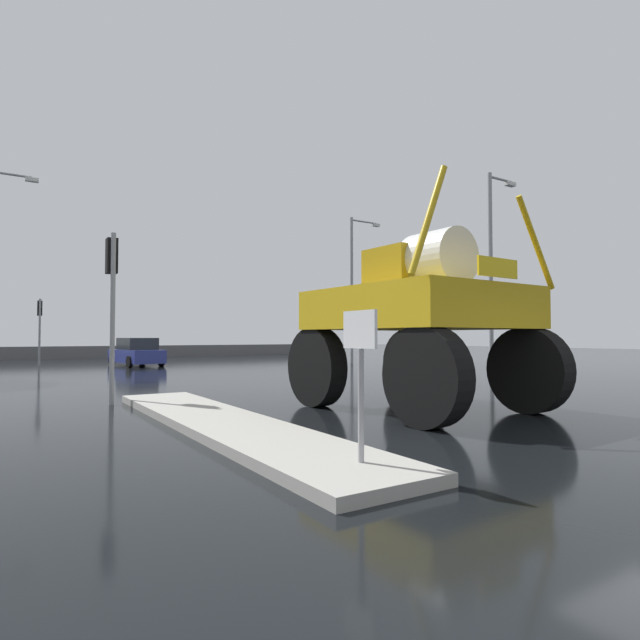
# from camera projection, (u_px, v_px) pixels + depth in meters

# --- Properties ---
(ground_plane) EXTENTS (120.00, 120.00, 0.00)m
(ground_plane) POSITION_uv_depth(u_px,v_px,m) (219.00, 372.00, 22.49)
(ground_plane) COLOR black
(median_island) EXTENTS (1.56, 9.26, 0.15)m
(median_island) POSITION_uv_depth(u_px,v_px,m) (224.00, 423.00, 8.84)
(median_island) COLOR #9E9B93
(median_island) RESTS_ON ground
(lane_arrow_sign) EXTENTS (0.07, 0.60, 1.74)m
(lane_arrow_sign) POSITION_uv_depth(u_px,v_px,m) (360.00, 357.00, 5.85)
(lane_arrow_sign) COLOR #99999E
(lane_arrow_sign) RESTS_ON median_island
(oversize_sprayer) EXTENTS (4.28, 5.30, 4.62)m
(oversize_sprayer) POSITION_uv_depth(u_px,v_px,m) (418.00, 317.00, 11.07)
(oversize_sprayer) COLOR black
(oversize_sprayer) RESTS_ON ground
(sedan_ahead) EXTENTS (2.32, 4.30, 1.52)m
(sedan_ahead) POSITION_uv_depth(u_px,v_px,m) (137.00, 353.00, 27.60)
(sedan_ahead) COLOR navy
(sedan_ahead) RESTS_ON ground
(traffic_signal_near_left) EXTENTS (0.24, 0.54, 4.03)m
(traffic_signal_near_left) POSITION_uv_depth(u_px,v_px,m) (112.00, 280.00, 12.03)
(traffic_signal_near_left) COLOR gray
(traffic_signal_near_left) RESTS_ON ground
(traffic_signal_near_right) EXTENTS (0.24, 0.54, 3.60)m
(traffic_signal_near_right) POSITION_uv_depth(u_px,v_px,m) (425.00, 306.00, 17.45)
(traffic_signal_near_right) COLOR gray
(traffic_signal_near_right) RESTS_ON ground
(traffic_signal_far_left) EXTENTS (0.24, 0.55, 3.70)m
(traffic_signal_far_left) POSITION_uv_depth(u_px,v_px,m) (40.00, 317.00, 28.31)
(traffic_signal_far_left) COLOR gray
(traffic_signal_far_left) RESTS_ON ground
(streetlight_near_right) EXTENTS (1.65, 0.24, 8.28)m
(streetlight_near_right) POSITION_uv_depth(u_px,v_px,m) (492.00, 264.00, 20.69)
(streetlight_near_right) COLOR gray
(streetlight_near_right) RESTS_ON ground
(streetlight_far_right) EXTENTS (2.19, 0.24, 8.72)m
(streetlight_far_right) POSITION_uv_depth(u_px,v_px,m) (354.00, 282.00, 30.32)
(streetlight_far_right) COLOR gray
(streetlight_far_right) RESTS_ON ground
(roadside_barrier) EXTENTS (32.51, 0.24, 0.90)m
(roadside_barrier) POSITION_uv_depth(u_px,v_px,m) (128.00, 352.00, 38.40)
(roadside_barrier) COLOR #59595B
(roadside_barrier) RESTS_ON ground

